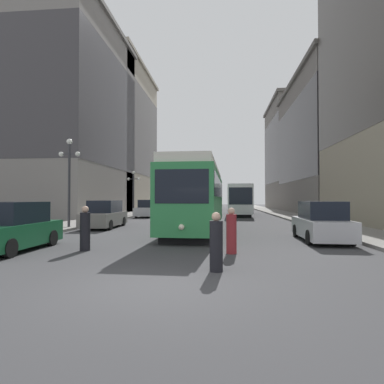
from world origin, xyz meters
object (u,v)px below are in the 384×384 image
Objects in this scene: pedestrian_crossing_far at (231,232)px; lamp_post_left_near at (69,169)px; streetcar at (199,196)px; parked_car_left_mid at (105,215)px; parked_car_left_far at (148,209)px; pedestrian_crossing_near at (216,244)px; parked_car_right_far at (321,223)px; parked_car_left_near at (12,228)px; transit_bus at (239,199)px; lamp_post_left_far at (133,186)px; pedestrian_on_sidewalk at (85,230)px.

pedestrian_crossing_far is 0.29× the size of lamp_post_left_near.
streetcar is 6.48m from parked_car_left_mid.
parked_car_left_far is 23.24m from pedestrian_crossing_far.
parked_car_right_far is at bearing 90.37° from pedestrian_crossing_near.
parked_car_left_near is (-6.34, -8.99, -1.26)m from streetcar.
parked_car_right_far is at bearing -82.15° from transit_bus.
pedestrian_crossing_far is 25.00m from lamp_post_left_far.
lamp_post_left_near reaches higher than lamp_post_left_far.
lamp_post_left_near is 1.16× the size of lamp_post_left_far.
transit_bus reaches higher than parked_car_left_near.
parked_car_left_far is 14.19m from lamp_post_left_near.
lamp_post_left_near reaches higher than parked_car_right_far.
parked_car_left_near reaches higher than pedestrian_crossing_near.
lamp_post_left_far reaches higher than parked_car_left_near.
pedestrian_on_sidewalk reaches higher than pedestrian_crossing_far.
streetcar is 2.68× the size of lamp_post_left_near.
lamp_post_left_far is at bearing 121.94° from streetcar.
transit_bus is 8.01× the size of pedestrian_crossing_far.
parked_car_left_mid is at bearing 88.58° from parked_car_left_near.
streetcar is 3.04× the size of parked_car_left_far.
transit_bus is 8.23× the size of pedestrian_crossing_near.
lamp_post_left_far is at bearing 90.00° from lamp_post_left_near.
parked_car_left_far is at bearing -151.00° from transit_bus.
parked_car_left_far is 1.02× the size of lamp_post_left_far.
streetcar reaches higher than pedestrian_crossing_far.
pedestrian_on_sidewalk is (-9.62, -3.54, -0.07)m from parked_car_right_far.
streetcar is 11.78m from pedestrian_crossing_near.
transit_bus reaches higher than pedestrian_crossing_near.
parked_car_left_mid is at bearing -88.36° from parked_car_left_far.
transit_bus is 27.68m from pedestrian_on_sidewalk.
streetcar is at bearing -39.03° from parked_car_right_far.
parked_car_right_far is 5.56m from pedestrian_crossing_far.
parked_car_left_far is at bearing -152.53° from pedestrian_on_sidewalk.
transit_bus is at bearing 58.00° from lamp_post_left_near.
lamp_post_left_near reaches higher than parked_car_left_near.
pedestrian_crossing_near is at bearing 176.64° from pedestrian_crossing_far.
parked_car_left_mid is 3.03× the size of pedestrian_on_sidewalk.
streetcar reaches higher than pedestrian_crossing_near.
lamp_post_left_near is at bearing 101.63° from parked_car_left_near.
pedestrian_crossing_far is (1.79, -8.82, -1.35)m from streetcar.
parked_car_left_mid is 13.86m from lamp_post_left_far.
parked_car_right_far is 2.89× the size of pedestrian_crossing_near.
pedestrian_on_sidewalk is at bearing -174.40° from pedestrian_crossing_near.
lamp_post_left_near is at bearing -129.45° from pedestrian_on_sidewalk.
transit_bus is 22.26m from lamp_post_left_near.
streetcar is at bearing -99.24° from transit_bus.
lamp_post_left_near is (-1.90, -1.23, 2.99)m from parked_car_left_mid.
lamp_post_left_far reaches higher than pedestrian_on_sidewalk.
pedestrian_crossing_near is (7.64, -24.58, -0.11)m from parked_car_left_far.
pedestrian_crossing_near is at bearing -69.53° from lamp_post_left_far.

